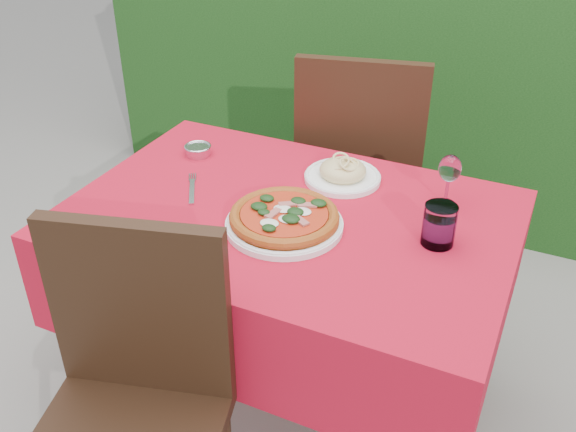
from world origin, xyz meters
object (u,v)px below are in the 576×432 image
at_px(chair_near, 132,396).
at_px(water_glass, 439,227).
at_px(pizza_plate, 284,219).
at_px(wine_glass, 450,170).
at_px(chair_far, 360,162).
at_px(fork, 192,191).
at_px(steel_ramekin, 198,151).
at_px(pasta_plate, 343,173).

distance_m(chair_near, water_glass, 0.87).
relative_size(pizza_plate, wine_glass, 2.15).
distance_m(water_glass, wine_glass, 0.22).
bearing_deg(pizza_plate, chair_far, 93.07).
distance_m(chair_near, chair_far, 1.31).
bearing_deg(fork, steel_ramekin, 86.24).
relative_size(chair_far, wine_glass, 6.45).
xyz_separation_m(wine_glass, steel_ramekin, (-0.82, -0.03, -0.10)).
distance_m(pasta_plate, wine_glass, 0.34).
bearing_deg(pasta_plate, water_glass, -32.18).
xyz_separation_m(water_glass, fork, (-0.73, -0.04, -0.05)).
distance_m(chair_far, pasta_plate, 0.49).
xyz_separation_m(pasta_plate, steel_ramekin, (-0.50, -0.04, -0.01)).
bearing_deg(wine_glass, pizza_plate, -139.92).
bearing_deg(steel_ramekin, chair_far, 49.44).
bearing_deg(water_glass, wine_glass, 97.51).
bearing_deg(chair_near, chair_far, 70.12).
xyz_separation_m(chair_near, chair_far, (0.10, 1.30, 0.03)).
height_order(pizza_plate, fork, pizza_plate).
relative_size(water_glass, steel_ramekin, 1.38).
xyz_separation_m(pasta_plate, water_glass, (0.35, -0.22, 0.03)).
relative_size(pasta_plate, steel_ramekin, 2.87).
bearing_deg(steel_ramekin, wine_glass, 1.95).
bearing_deg(fork, water_glass, -27.88).
relative_size(pasta_plate, water_glass, 2.08).
height_order(chair_far, pizza_plate, chair_far).
bearing_deg(steel_ramekin, pizza_plate, -32.10).
height_order(pasta_plate, fork, pasta_plate).
bearing_deg(pasta_plate, pizza_plate, -98.29).
distance_m(chair_far, fork, 0.78).
height_order(chair_near, wine_glass, chair_near).
relative_size(wine_glass, steel_ramekin, 1.92).
distance_m(chair_far, pizza_plate, 0.79).
xyz_separation_m(chair_near, steel_ramekin, (-0.31, 0.82, 0.21)).
xyz_separation_m(pasta_plate, fork, (-0.38, -0.26, -0.02)).
bearing_deg(water_glass, chair_near, -130.21).
xyz_separation_m(fork, steel_ramekin, (-0.12, 0.22, 0.01)).
xyz_separation_m(chair_near, fork, (-0.19, 0.60, 0.20)).
distance_m(wine_glass, steel_ramekin, 0.83).
xyz_separation_m(chair_far, water_glass, (0.44, -0.66, 0.21)).
relative_size(chair_far, pizza_plate, 3.01).
height_order(pasta_plate, water_glass, water_glass).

